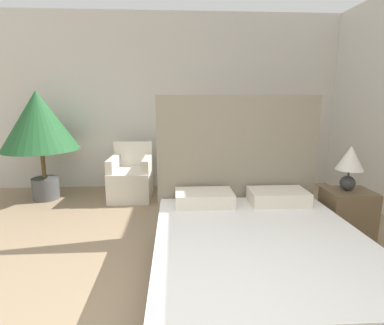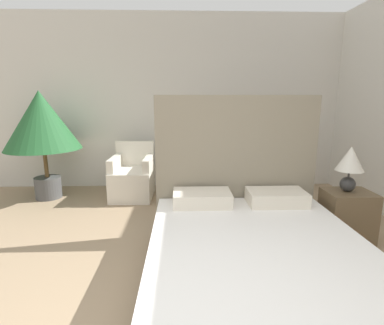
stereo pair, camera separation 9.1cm
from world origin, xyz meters
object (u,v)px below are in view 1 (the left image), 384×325
(armchair_near_window_right, at_px, (189,179))
(table_lamp, at_px, (350,162))
(armchair_near_window_left, at_px, (131,180))
(bed, at_px, (257,248))
(nightstand, at_px, (347,215))
(potted_palm, at_px, (39,124))

(armchair_near_window_right, distance_m, table_lamp, 2.33)
(armchair_near_window_left, relative_size, table_lamp, 1.76)
(armchair_near_window_right, bearing_deg, bed, -78.66)
(armchair_near_window_left, height_order, nightstand, armchair_near_window_left)
(armchair_near_window_right, bearing_deg, nightstand, -44.26)
(bed, distance_m, armchair_near_window_left, 2.65)
(armchair_near_window_right, relative_size, potted_palm, 0.51)
(table_lamp, bearing_deg, armchair_near_window_right, 135.77)
(bed, bearing_deg, armchair_near_window_left, 121.05)
(bed, xyz_separation_m, table_lamp, (1.16, 0.69, 0.58))
(bed, height_order, armchair_near_window_left, bed)
(nightstand, bearing_deg, table_lamp, 136.94)
(nightstand, bearing_deg, bed, -150.16)
(nightstand, height_order, table_lamp, table_lamp)
(bed, relative_size, table_lamp, 4.17)
(armchair_near_window_left, bearing_deg, armchair_near_window_right, 1.28)
(armchair_near_window_right, height_order, table_lamp, table_lamp)
(armchair_near_window_left, bearing_deg, bed, -57.66)
(table_lamp, bearing_deg, potted_palm, 157.64)
(potted_palm, bearing_deg, table_lamp, -22.36)
(bed, distance_m, table_lamp, 1.47)
(armchair_near_window_right, bearing_deg, armchair_near_window_left, 179.95)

